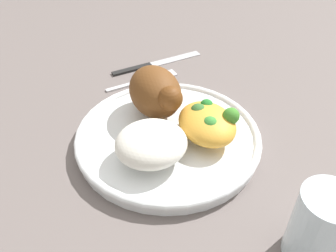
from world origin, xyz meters
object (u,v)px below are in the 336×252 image
object	(u,v)px
mac_cheese_with_broccoli	(208,122)
water_glass	(320,227)
fork	(145,79)
plate	(168,137)
roasted_chicken	(154,92)
rice_pile	(151,143)
knife	(150,64)

from	to	relation	value
mac_cheese_with_broccoli	water_glass	bearing A→B (deg)	8.93
fork	water_glass	world-z (taller)	water_glass
plate	mac_cheese_with_broccoli	bearing A→B (deg)	63.92
mac_cheese_with_broccoli	water_glass	world-z (taller)	water_glass
plate	roasted_chicken	world-z (taller)	roasted_chicken
rice_pile	mac_cheese_with_broccoli	distance (m)	0.09
rice_pile	roasted_chicken	bearing A→B (deg)	158.81
roasted_chicken	water_glass	size ratio (longest dim) A/B	1.25
plate	mac_cheese_with_broccoli	distance (m)	0.06
mac_cheese_with_broccoli	knife	distance (m)	0.25
plate	water_glass	xyz separation A→B (m)	(0.22, 0.08, 0.03)
roasted_chicken	water_glass	world-z (taller)	same
plate	roasted_chicken	size ratio (longest dim) A/B	2.38
rice_pile	fork	world-z (taller)	rice_pile
plate	water_glass	bearing A→B (deg)	20.12
plate	fork	bearing A→B (deg)	172.91
knife	roasted_chicken	bearing A→B (deg)	-16.23
rice_pile	mac_cheese_with_broccoli	world-z (taller)	mac_cheese_with_broccoli
plate	rice_pile	world-z (taller)	rice_pile
roasted_chicken	fork	distance (m)	0.14
roasted_chicken	rice_pile	xyz separation A→B (m)	(0.09, -0.03, -0.01)
mac_cheese_with_broccoli	knife	world-z (taller)	mac_cheese_with_broccoli
roasted_chicken	water_glass	bearing A→B (deg)	17.13
plate	roasted_chicken	xyz separation A→B (m)	(-0.05, -0.00, 0.05)
water_glass	roasted_chicken	bearing A→B (deg)	-162.87
rice_pile	fork	distance (m)	0.23
mac_cheese_with_broccoli	knife	xyz separation A→B (m)	(-0.25, -0.00, -0.04)
roasted_chicken	water_glass	xyz separation A→B (m)	(0.27, 0.08, -0.01)
rice_pile	knife	xyz separation A→B (m)	(-0.26, 0.09, -0.04)
roasted_chicken	water_glass	distance (m)	0.28
plate	rice_pile	xyz separation A→B (m)	(0.04, -0.04, 0.03)
rice_pile	fork	xyz separation A→B (m)	(-0.21, 0.06, -0.04)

